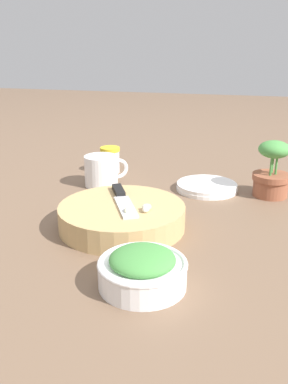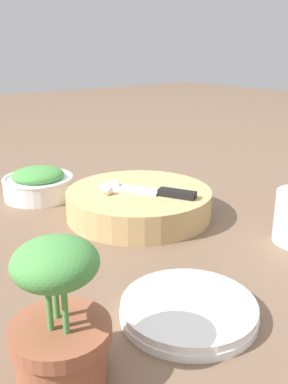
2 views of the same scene
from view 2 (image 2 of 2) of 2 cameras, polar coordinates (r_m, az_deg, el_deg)
ground_plane at (r=0.78m, az=0.11°, el=-5.58°), size 5.00×5.00×0.00m
cutting_board at (r=0.85m, az=-0.69°, el=-1.46°), size 0.29×0.29×0.05m
chef_knife at (r=0.82m, az=1.05°, el=0.14°), size 0.19×0.12×0.01m
garlic_cloves at (r=0.83m, az=-4.52°, el=0.53°), size 0.05×0.05×0.01m
herb_bowl at (r=0.98m, az=-13.87°, el=1.15°), size 0.16×0.16×0.07m
plate_stack at (r=0.56m, az=5.96°, el=-15.29°), size 0.17×0.17×0.02m
potted_herb at (r=0.44m, az=-11.19°, el=-16.61°), size 0.10×0.10×0.15m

